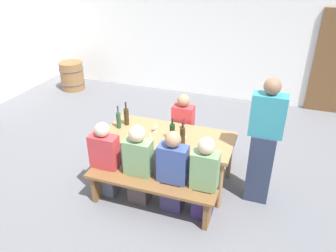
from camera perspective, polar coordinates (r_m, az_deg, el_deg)
ground_plane at (r=5.00m, az=0.00°, el=-9.16°), size 24.00×24.00×0.00m
back_wall at (r=7.53m, az=9.34°, el=16.78°), size 14.00×0.20×3.20m
tasting_table at (r=4.62m, az=0.00°, el=-2.55°), size 1.83×0.83×0.75m
bench_near at (r=4.26m, az=-3.25°, el=-10.87°), size 1.73×0.30×0.45m
bench_far at (r=5.37m, az=2.53°, el=-1.83°), size 1.73×0.30×0.45m
wine_bottle_0 at (r=4.34m, az=2.55°, el=-1.62°), size 0.07×0.07×0.32m
wine_bottle_1 at (r=4.78m, az=-8.58°, el=1.05°), size 0.07×0.07×0.34m
wine_bottle_2 at (r=4.86m, az=-7.24°, el=1.69°), size 0.07×0.07×0.35m
wine_bottle_3 at (r=4.44m, az=0.74°, el=-0.94°), size 0.07×0.07×0.31m
wine_glass_0 at (r=4.19m, az=0.64°, el=-2.66°), size 0.08×0.08×0.18m
wine_glass_1 at (r=4.48m, az=2.90°, el=-0.50°), size 0.07×0.07×0.19m
wine_glass_2 at (r=4.38m, az=-3.18°, el=-1.53°), size 0.08×0.08×0.16m
wine_glass_3 at (r=4.72m, az=2.79°, el=0.87°), size 0.08×0.08×0.17m
wine_glass_4 at (r=4.62m, az=-2.25°, el=0.21°), size 0.07×0.07×0.16m
seated_guest_near_0 at (r=4.53m, az=-10.83°, el=-6.02°), size 0.38×0.24×1.10m
seated_guest_near_1 at (r=4.31m, az=-5.12°, el=-6.96°), size 0.35×0.24×1.15m
seated_guest_near_2 at (r=4.17m, az=0.83°, el=-8.29°), size 0.37×0.24×1.15m
seated_guest_near_3 at (r=4.08m, az=6.32°, el=-9.29°), size 0.33×0.24×1.15m
seated_guest_far_0 at (r=5.13m, az=2.60°, el=-0.69°), size 0.32×0.24×1.16m
standing_host at (r=4.35m, az=16.22°, el=-3.18°), size 0.41×0.24×1.74m
wine_barrel at (r=8.46m, az=-16.33°, el=8.38°), size 0.59×0.59×0.68m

